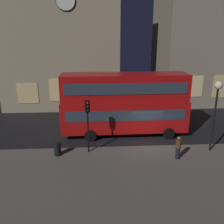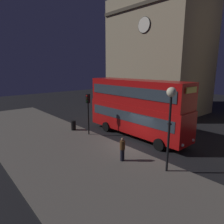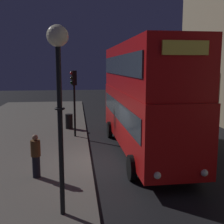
{
  "view_description": "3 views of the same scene",
  "coord_description": "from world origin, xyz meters",
  "px_view_note": "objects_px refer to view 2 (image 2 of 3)",
  "views": [
    {
      "loc": [
        -3.96,
        -17.39,
        8.3
      ],
      "look_at": [
        -2.83,
        1.31,
        2.35
      ],
      "focal_mm": 38.43,
      "sensor_mm": 36.0,
      "label": 1
    },
    {
      "loc": [
        10.88,
        -11.69,
        6.45
      ],
      "look_at": [
        -3.26,
        0.42,
        2.34
      ],
      "focal_mm": 32.3,
      "sensor_mm": 36.0,
      "label": 2
    },
    {
      "loc": [
        11.95,
        -1.12,
        4.3
      ],
      "look_at": [
        -2.16,
        0.64,
        1.98
      ],
      "focal_mm": 45.06,
      "sensor_mm": 36.0,
      "label": 3
    }
  ],
  "objects_px": {
    "traffic_light_near_kerb": "(88,106)",
    "litter_bin": "(73,125)",
    "double_decker_bus": "(136,105)",
    "street_lamp": "(171,107)",
    "pedestrian": "(122,149)"
  },
  "relations": [
    {
      "from": "pedestrian",
      "to": "street_lamp",
      "type": "bearing_deg",
      "value": 147.82
    },
    {
      "from": "double_decker_bus",
      "to": "street_lamp",
      "type": "relative_size",
      "value": 2.07
    },
    {
      "from": "street_lamp",
      "to": "pedestrian",
      "type": "relative_size",
      "value": 3.15
    },
    {
      "from": "litter_bin",
      "to": "street_lamp",
      "type": "bearing_deg",
      "value": 0.53
    },
    {
      "from": "litter_bin",
      "to": "traffic_light_near_kerb",
      "type": "bearing_deg",
      "value": 10.17
    },
    {
      "from": "traffic_light_near_kerb",
      "to": "litter_bin",
      "type": "bearing_deg",
      "value": 173.72
    },
    {
      "from": "traffic_light_near_kerb",
      "to": "street_lamp",
      "type": "distance_m",
      "value": 9.16
    },
    {
      "from": "street_lamp",
      "to": "pedestrian",
      "type": "xyz_separation_m",
      "value": [
        -2.85,
        -1.12,
        -3.23
      ]
    },
    {
      "from": "street_lamp",
      "to": "double_decker_bus",
      "type": "bearing_deg",
      "value": 148.58
    },
    {
      "from": "double_decker_bus",
      "to": "litter_bin",
      "type": "relative_size",
      "value": 10.91
    },
    {
      "from": "street_lamp",
      "to": "pedestrian",
      "type": "height_order",
      "value": "street_lamp"
    },
    {
      "from": "double_decker_bus",
      "to": "traffic_light_near_kerb",
      "type": "xyz_separation_m",
      "value": [
        -2.99,
        -3.42,
        -0.03
      ]
    },
    {
      "from": "traffic_light_near_kerb",
      "to": "pedestrian",
      "type": "height_order",
      "value": "traffic_light_near_kerb"
    },
    {
      "from": "traffic_light_near_kerb",
      "to": "litter_bin",
      "type": "distance_m",
      "value": 3.23
    },
    {
      "from": "litter_bin",
      "to": "pedestrian",
      "type": "bearing_deg",
      "value": -6.87
    }
  ]
}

